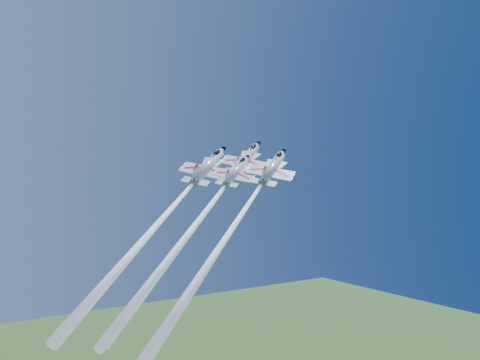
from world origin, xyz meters
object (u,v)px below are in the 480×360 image
jet_slot (196,224)px  jet_lead (206,212)px  jet_right (236,222)px  jet_left (165,216)px

jet_slot → jet_lead: bearing=96.4°
jet_right → jet_slot: bearing=-163.1°
jet_right → jet_lead: bearing=148.7°
jet_left → jet_right: bearing=-6.9°
jet_right → jet_left: bearing=173.1°
jet_left → jet_right: 15.35m
jet_lead → jet_slot: (-5.00, -4.89, -1.75)m
jet_left → jet_slot: jet_left is taller
jet_lead → jet_left: size_ratio=1.06×
jet_left → jet_slot: 9.11m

